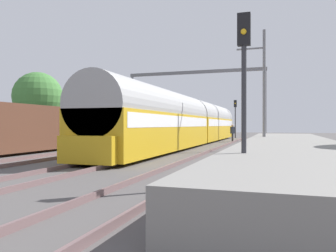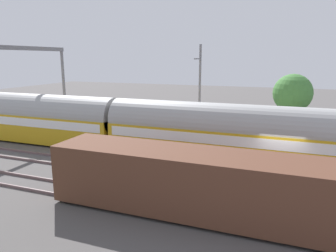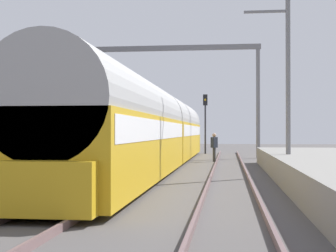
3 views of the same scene
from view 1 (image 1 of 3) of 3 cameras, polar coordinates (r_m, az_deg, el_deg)
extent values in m
plane|color=#504D4C|center=(18.43, -11.10, -5.06)|extent=(120.00, 120.00, 0.00)
cube|color=#6D5455|center=(22.29, -25.76, -3.96)|extent=(0.08, 60.00, 0.16)
cube|color=#6D5455|center=(21.32, -22.97, -4.14)|extent=(0.08, 60.00, 0.16)
cube|color=#6D5455|center=(19.84, -17.76, -4.46)|extent=(0.08, 60.00, 0.16)
cube|color=#6D5455|center=(19.03, -14.24, -4.65)|extent=(0.08, 60.00, 0.16)
cube|color=#6D5455|center=(17.87, -7.74, -4.96)|extent=(0.08, 60.00, 0.16)
cube|color=#6D5455|center=(17.30, -3.45, -5.13)|extent=(0.08, 60.00, 0.16)
cube|color=#6D5455|center=(16.57, 4.28, -5.37)|extent=(0.08, 60.00, 0.16)
cube|color=#6D5455|center=(16.29, 9.21, -5.47)|extent=(0.08, 60.00, 0.16)
cube|color=gray|center=(18.06, 20.00, -3.74)|extent=(4.40, 28.00, 0.90)
cube|color=gold|center=(20.87, -1.62, -0.97)|extent=(2.90, 16.00, 2.20)
cube|color=white|center=(20.86, -1.62, 0.76)|extent=(2.93, 15.36, 0.64)
cylinder|color=#9B9B9B|center=(20.88, -1.62, 2.59)|extent=(2.84, 16.00, 2.84)
cube|color=gold|center=(36.67, 7.06, -0.47)|extent=(2.90, 16.00, 2.20)
cube|color=white|center=(36.67, 7.06, 0.51)|extent=(2.93, 15.36, 0.64)
cylinder|color=#9B9B9B|center=(36.68, 7.06, 1.56)|extent=(2.84, 16.00, 2.84)
cube|color=gold|center=(13.43, -13.65, -3.98)|extent=(2.40, 0.50, 1.10)
cube|color=#563323|center=(24.50, -18.72, -0.23)|extent=(2.80, 13.00, 2.70)
cube|color=black|center=(24.55, -18.72, -3.26)|extent=(2.52, 11.96, 0.10)
cylinder|color=#343434|center=(32.91, 10.95, -2.00)|extent=(0.25, 0.25, 0.85)
cube|color=#232833|center=(32.89, 10.95, -0.71)|extent=(0.43, 0.46, 0.64)
sphere|color=tan|center=(32.89, 10.95, 0.06)|extent=(0.24, 0.24, 0.24)
cylinder|color=#2D2D33|center=(9.55, 12.82, 1.75)|extent=(0.14, 0.14, 3.89)
cube|color=black|center=(9.91, 12.83, 15.75)|extent=(0.36, 0.20, 0.90)
sphere|color=yellow|center=(9.77, 12.76, 15.43)|extent=(0.16, 0.16, 0.16)
cylinder|color=#2D2D33|center=(43.70, 11.40, 0.58)|extent=(0.14, 0.14, 3.97)
cube|color=black|center=(43.78, 11.41, 3.77)|extent=(0.36, 0.20, 0.90)
sphere|color=yellow|center=(43.66, 11.39, 3.80)|extent=(0.16, 0.16, 0.16)
cylinder|color=slate|center=(40.69, -6.11, 3.10)|extent=(0.28, 0.28, 7.50)
cylinder|color=slate|center=(37.12, 16.25, 3.38)|extent=(0.28, 0.28, 7.50)
cube|color=slate|center=(38.58, 4.55, 9.13)|extent=(15.87, 0.24, 0.36)
cylinder|color=slate|center=(23.16, 16.08, 5.92)|extent=(0.20, 0.20, 8.00)
cube|color=slate|center=(23.66, 13.86, 12.67)|extent=(1.80, 0.10, 0.10)
cylinder|color=#4C3826|center=(36.75, -21.30, -0.32)|extent=(0.36, 0.36, 2.73)
sphere|color=#407836|center=(36.87, -21.31, 4.71)|extent=(4.99, 4.99, 4.99)
camera|label=2|loc=(32.16, -41.70, 9.47)|focal=33.82mm
camera|label=3|loc=(3.75, -43.61, 2.52)|focal=54.27mm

